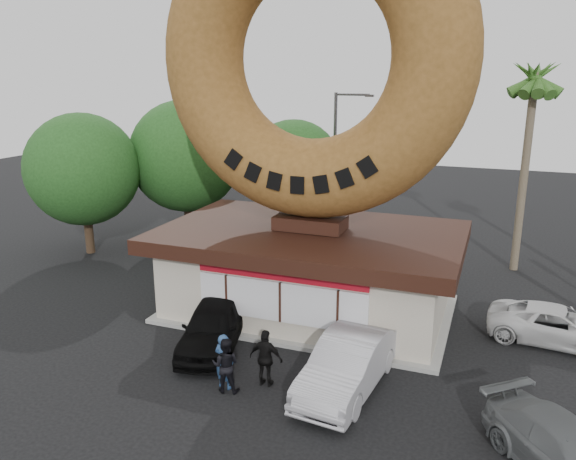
% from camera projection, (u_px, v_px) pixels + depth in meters
% --- Properties ---
extents(ground, '(90.00, 90.00, 0.00)m').
position_uv_depth(ground, '(244.00, 387.00, 16.55)').
color(ground, black).
rests_on(ground, ground).
extents(donut_shop, '(11.20, 7.20, 3.80)m').
position_uv_depth(donut_shop, '(310.00, 268.00, 21.46)').
color(donut_shop, beige).
rests_on(donut_shop, ground).
extents(giant_donut, '(11.29, 2.88, 11.29)m').
position_uv_depth(giant_donut, '(312.00, 58.00, 19.42)').
color(giant_donut, '#925F2A').
rests_on(giant_donut, donut_shop).
extents(tree_west, '(6.00, 6.00, 7.65)m').
position_uv_depth(tree_west, '(185.00, 156.00, 30.27)').
color(tree_west, '#473321').
rests_on(tree_west, ground).
extents(tree_mid, '(5.20, 5.20, 6.63)m').
position_uv_depth(tree_mid, '(294.00, 168.00, 30.35)').
color(tree_mid, '#473321').
rests_on(tree_mid, ground).
extents(tree_far, '(5.60, 5.60, 7.14)m').
position_uv_depth(tree_far, '(83.00, 170.00, 27.95)').
color(tree_far, '#473321').
rests_on(tree_far, ground).
extents(palm_near, '(2.60, 2.60, 9.75)m').
position_uv_depth(palm_near, '(534.00, 86.00, 24.33)').
color(palm_near, '#726651').
rests_on(palm_near, ground).
extents(street_lamp, '(2.11, 0.20, 8.00)m').
position_uv_depth(street_lamp, '(337.00, 159.00, 30.39)').
color(street_lamp, '#59595E').
rests_on(street_lamp, ground).
extents(person_left, '(0.68, 0.51, 1.70)m').
position_uv_depth(person_left, '(224.00, 361.00, 16.33)').
color(person_left, navy).
rests_on(person_left, ground).
extents(person_center, '(0.92, 0.79, 1.66)m').
position_uv_depth(person_center, '(226.00, 365.00, 16.15)').
color(person_center, black).
rests_on(person_center, ground).
extents(person_right, '(1.03, 0.43, 1.76)m').
position_uv_depth(person_right, '(266.00, 358.00, 16.43)').
color(person_right, black).
rests_on(person_right, ground).
extents(car_black, '(2.92, 4.80, 1.53)m').
position_uv_depth(car_black, '(213.00, 326.00, 18.79)').
color(car_black, black).
rests_on(car_black, ground).
extents(car_silver, '(2.17, 4.95, 1.58)m').
position_uv_depth(car_silver, '(348.00, 364.00, 16.28)').
color(car_silver, '#B6B5BB').
rests_on(car_silver, ground).
extents(car_grey, '(4.30, 4.58, 1.30)m').
position_uv_depth(car_grey, '(569.00, 454.00, 12.64)').
color(car_grey, slate).
rests_on(car_grey, ground).
extents(car_white, '(4.76, 2.55, 1.27)m').
position_uv_depth(car_white, '(558.00, 326.00, 19.13)').
color(car_white, silver).
rests_on(car_white, ground).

